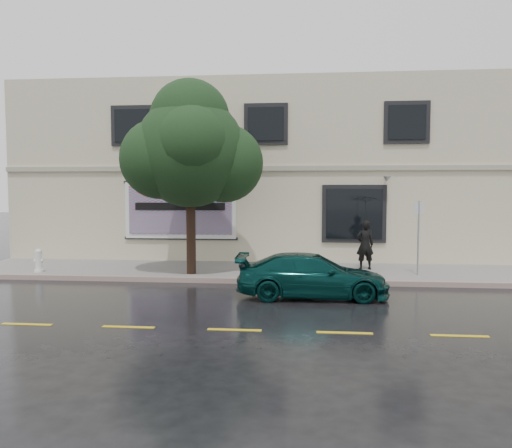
# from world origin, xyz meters

# --- Properties ---
(ground) EXTENTS (90.00, 90.00, 0.00)m
(ground) POSITION_xyz_m (0.00, 0.00, 0.00)
(ground) COLOR black
(ground) RESTS_ON ground
(sidewalk) EXTENTS (20.00, 3.50, 0.15)m
(sidewalk) POSITION_xyz_m (0.00, 3.25, 0.07)
(sidewalk) COLOR gray
(sidewalk) RESTS_ON ground
(curb) EXTENTS (20.00, 0.18, 0.16)m
(curb) POSITION_xyz_m (0.00, 1.50, 0.07)
(curb) COLOR gray
(curb) RESTS_ON ground
(road_marking) EXTENTS (19.00, 0.12, 0.01)m
(road_marking) POSITION_xyz_m (0.00, -3.50, 0.01)
(road_marking) COLOR gold
(road_marking) RESTS_ON ground
(building) EXTENTS (20.00, 8.12, 7.00)m
(building) POSITION_xyz_m (0.00, 9.00, 3.50)
(building) COLOR beige
(building) RESTS_ON ground
(billboard) EXTENTS (4.30, 0.16, 2.20)m
(billboard) POSITION_xyz_m (-3.20, 4.92, 2.05)
(billboard) COLOR white
(billboard) RESTS_ON ground
(car) EXTENTS (4.00, 1.86, 1.15)m
(car) POSITION_xyz_m (1.61, -0.26, 0.58)
(car) COLOR #083230
(car) RESTS_ON ground
(pedestrian) EXTENTS (0.66, 0.49, 1.65)m
(pedestrian) POSITION_xyz_m (3.44, 3.57, 0.98)
(pedestrian) COLOR black
(pedestrian) RESTS_ON sidewalk
(umbrella) EXTENTS (1.42, 1.42, 0.80)m
(umbrella) POSITION_xyz_m (3.44, 3.57, 2.20)
(umbrella) COLOR black
(umbrella) RESTS_ON pedestrian
(street_tree) EXTENTS (3.48, 3.48, 5.59)m
(street_tree) POSITION_xyz_m (-2.18, 2.20, 3.99)
(street_tree) COLOR #332216
(street_tree) RESTS_ON sidewalk
(fire_hydrant) EXTENTS (0.31, 0.29, 0.76)m
(fire_hydrant) POSITION_xyz_m (-7.18, 2.02, 0.52)
(fire_hydrant) COLOR white
(fire_hydrant) RESTS_ON sidewalk
(sign_pole) EXTENTS (0.29, 0.05, 2.32)m
(sign_pole) POSITION_xyz_m (4.96, 2.62, 1.57)
(sign_pole) COLOR #95989E
(sign_pole) RESTS_ON sidewalk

